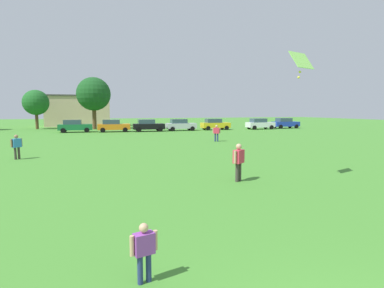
{
  "coord_description": "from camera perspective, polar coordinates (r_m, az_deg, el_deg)",
  "views": [
    {
      "loc": [
        -2.84,
        -1.83,
        2.99
      ],
      "look_at": [
        0.18,
        8.44,
        1.79
      ],
      "focal_mm": 28.46,
      "sensor_mm": 36.0,
      "label": 1
    }
  ],
  "objects": [
    {
      "name": "parked_car_white_5",
      "position": [
        48.7,
        12.58,
        3.73
      ],
      "size": [
        4.3,
        2.02,
        1.68
      ],
      "color": "white",
      "rests_on": "ground"
    },
    {
      "name": "kite",
      "position": [
        13.59,
        19.78,
        14.29
      ],
      "size": [
        1.21,
        0.85,
        1.09
      ],
      "color": "#8CD859"
    },
    {
      "name": "parked_car_blue_6",
      "position": [
        52.29,
        17.05,
        3.78
      ],
      "size": [
        4.3,
        2.02,
        1.68
      ],
      "color": "#1E38AD",
      "rests_on": "ground"
    },
    {
      "name": "adult_bystander",
      "position": [
        12.89,
        8.72,
        -2.8
      ],
      "size": [
        0.62,
        0.55,
        1.59
      ],
      "rotation": [
        0.0,
        0.0,
        0.67
      ],
      "color": "#3F3833",
      "rests_on": "ground"
    },
    {
      "name": "tree_far_right",
      "position": [
        50.01,
        -17.96,
        8.87
      ],
      "size": [
        5.15,
        5.15,
        8.03
      ],
      "color": "brown",
      "rests_on": "ground"
    },
    {
      "name": "parked_car_black_2",
      "position": [
        43.02,
        -8.21,
        3.49
      ],
      "size": [
        4.3,
        2.02,
        1.68
      ],
      "color": "black",
      "rests_on": "ground"
    },
    {
      "name": "parked_car_silver_3",
      "position": [
        44.22,
        -2.17,
        3.62
      ],
      "size": [
        4.3,
        2.02,
        1.68
      ],
      "color": "silver",
      "rests_on": "ground"
    },
    {
      "name": "child_kite_flyer",
      "position": [
        5.58,
        -8.98,
        -18.63
      ],
      "size": [
        0.49,
        0.28,
        1.07
      ],
      "rotation": [
        0.0,
        0.0,
        0.27
      ],
      "color": "navy",
      "rests_on": "ground"
    },
    {
      "name": "parked_car_green_0",
      "position": [
        43.84,
        -21.11,
        3.18
      ],
      "size": [
        4.3,
        2.02,
        1.68
      ],
      "color": "#196B38",
      "rests_on": "ground"
    },
    {
      "name": "tree_center",
      "position": [
        53.78,
        -27.21,
        6.91
      ],
      "size": [
        3.93,
        3.93,
        6.12
      ],
      "color": "brown",
      "rests_on": "ground"
    },
    {
      "name": "house_left",
      "position": [
        60.99,
        -20.45,
        5.86
      ],
      "size": [
        11.47,
        6.97,
        5.67
      ],
      "color": "beige",
      "rests_on": "ground"
    },
    {
      "name": "bystander_near_trees",
      "position": [
        21.29,
        -30.02,
        -0.12
      ],
      "size": [
        0.54,
        0.54,
        1.5
      ],
      "rotation": [
        0.0,
        0.0,
        0.78
      ],
      "color": "#3F3833",
      "rests_on": "ground"
    },
    {
      "name": "parked_car_yellow_4",
      "position": [
        46.17,
        4.31,
        3.73
      ],
      "size": [
        4.3,
        2.02,
        1.68
      ],
      "color": "yellow",
      "rests_on": "ground"
    },
    {
      "name": "parked_car_orange_1",
      "position": [
        43.01,
        -14.56,
        3.35
      ],
      "size": [
        4.3,
        2.02,
        1.68
      ],
      "color": "orange",
      "rests_on": "ground"
    },
    {
      "name": "bystander_midfield",
      "position": [
        29.03,
        4.61,
        2.31
      ],
      "size": [
        0.68,
        0.48,
        1.57
      ],
      "rotation": [
        0.0,
        0.0,
        5.84
      ],
      "color": "navy",
      "rests_on": "ground"
    },
    {
      "name": "ground_plane",
      "position": [
        32.1,
        -11.22,
        0.93
      ],
      "size": [
        160.0,
        160.0,
        0.0
      ],
      "primitive_type": "plane",
      "color": "#42842D"
    }
  ]
}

